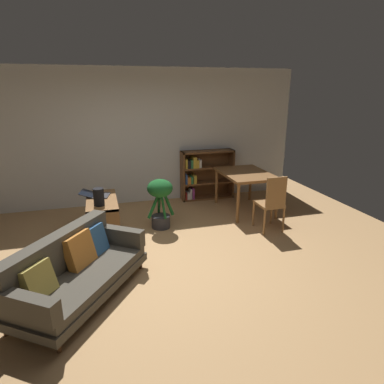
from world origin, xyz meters
TOP-DOWN VIEW (x-y plane):
  - ground_plane at (0.00, 0.00)m, footprint 8.16×8.16m
  - back_wall_panel at (0.00, 2.70)m, footprint 6.80×0.10m
  - fabric_couch at (-1.11, -0.50)m, footprint 1.61×1.84m
  - media_console at (-0.75, 1.11)m, footprint 0.47×1.05m
  - open_laptop at (-0.83, 1.30)m, footprint 0.52×0.41m
  - desk_speaker at (-0.79, 0.82)m, footprint 0.16×0.16m
  - potted_floor_plant at (0.20, 1.17)m, footprint 0.48×0.43m
  - dining_table at (1.93, 1.56)m, footprint 0.86×1.21m
  - dining_chair_near at (1.93, 0.52)m, footprint 0.38×0.44m
  - bookshelf at (1.40, 2.52)m, footprint 1.13×0.30m

SIDE VIEW (x-z plane):
  - ground_plane at x=0.00m, z-range 0.00..0.00m
  - media_console at x=-0.75m, z-range -0.01..0.61m
  - fabric_couch at x=-1.11m, z-range -0.03..0.70m
  - dining_chair_near at x=1.93m, z-range 0.04..1.01m
  - bookshelf at x=1.40m, z-range 0.00..1.05m
  - potted_floor_plant at x=0.20m, z-range 0.11..0.96m
  - open_laptop at x=-0.83m, z-range 0.60..0.68m
  - dining_table at x=1.93m, z-range 0.30..1.07m
  - desk_speaker at x=-0.79m, z-range 0.62..0.88m
  - back_wall_panel at x=0.00m, z-range 0.00..2.70m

